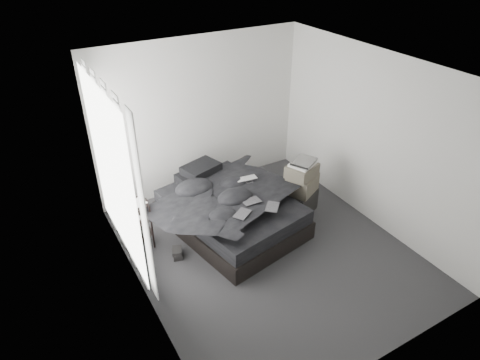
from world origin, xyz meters
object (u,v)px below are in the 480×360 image
laptop (248,176)px  side_stand (137,226)px  bed (231,219)px  box_lower (300,201)px

laptop → side_stand: size_ratio=0.44×
bed → box_lower: box_lower is taller
laptop → bed: bearing=-154.5°
bed → laptop: 0.71m
bed → laptop: laptop is taller
laptop → box_lower: (0.80, -0.30, -0.55)m
bed → laptop: size_ratio=6.24×
side_stand → box_lower: size_ratio=1.44×
bed → side_stand: (-1.37, 0.26, 0.23)m
bed → box_lower: (1.16, -0.18, 0.05)m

